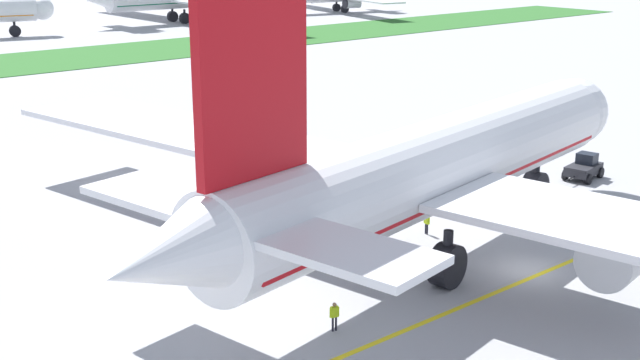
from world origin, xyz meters
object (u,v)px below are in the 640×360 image
at_px(ground_crew_marshaller_front, 427,221).
at_px(airliner_foreground, 430,169).
at_px(pushback_tug, 584,168).
at_px(ground_crew_wingwalker_port, 334,314).

bearing_deg(ground_crew_marshaller_front, airliner_foreground, -136.77).
height_order(pushback_tug, ground_crew_wingwalker_port, pushback_tug).
bearing_deg(pushback_tug, airliner_foreground, -169.76).
distance_m(airliner_foreground, ground_crew_marshaller_front, 7.35).
height_order(ground_crew_wingwalker_port, ground_crew_marshaller_front, ground_crew_wingwalker_port).
bearing_deg(ground_crew_marshaller_front, ground_crew_wingwalker_port, -154.30).
relative_size(ground_crew_wingwalker_port, ground_crew_marshaller_front, 1.04).
bearing_deg(airliner_foreground, ground_crew_marshaller_front, 43.23).
height_order(airliner_foreground, pushback_tug, airliner_foreground).
distance_m(ground_crew_wingwalker_port, ground_crew_marshaller_front, 16.10).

